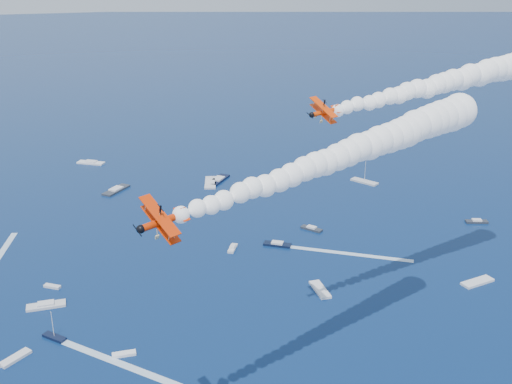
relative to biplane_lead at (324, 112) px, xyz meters
name	(u,v)px	position (x,y,z in m)	size (l,w,h in m)	color
biplane_lead	(324,112)	(0.00, 0.00, 0.00)	(6.68, 7.49, 4.51)	#EE3A05
biplane_trail	(162,221)	(-35.98, -26.63, -6.67)	(7.72, 8.66, 5.21)	red
smoke_trail_lead	(458,80)	(34.65, 7.70, 2.75)	(70.49, 21.15, 12.54)	white
smoke_trail_trail	(343,155)	(-2.67, -14.35, -3.92)	(68.03, 29.53, 12.54)	white
spectator_boats	(180,231)	(-14.81, 80.28, -58.18)	(212.86, 196.13, 0.70)	black
boat_wakes	(98,324)	(-45.12, 32.31, -58.50)	(153.79, 124.21, 0.04)	white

